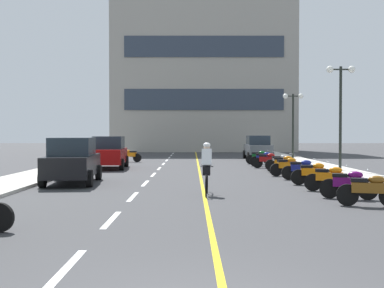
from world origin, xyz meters
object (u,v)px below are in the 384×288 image
motorcycle_6 (300,169)px  motorcycle_5 (311,173)px  motorcycle_7 (286,166)px  motorcycle_11 (262,159)px  motorcycle_4 (328,178)px  parked_car_mid (107,152)px  motorcycle_10 (266,160)px  cyclist_rider (205,167)px  parked_car_far (256,147)px  street_lamp_mid (338,94)px  motorcycle_8 (282,163)px  motorcycle_9 (279,162)px  motorcycle_13 (128,155)px  street_lamp_far (291,111)px  motorcycle_2 (367,189)px  parked_car_near (70,160)px  motorcycle_3 (347,184)px  motorcycle_12 (257,157)px

motorcycle_6 → motorcycle_5: bearing=-90.6°
motorcycle_7 → motorcycle_11: (-0.12, 6.54, 0.00)m
motorcycle_4 → motorcycle_11: (-0.38, 12.44, 0.00)m
parked_car_mid → motorcycle_4: (9.37, -10.59, -0.44)m
motorcycle_10 → cyclist_rider: cyclist_rider is taller
parked_car_mid → parked_car_far: 13.54m
street_lamp_mid → motorcycle_6: street_lamp_mid is taller
parked_car_mid → motorcycle_8: parked_car_mid is taller
motorcycle_4 → parked_car_mid: bearing=131.5°
street_lamp_mid → motorcycle_9: size_ratio=3.10×
motorcycle_6 → motorcycle_9: size_ratio=1.00×
motorcycle_7 → motorcycle_13: 14.01m
motorcycle_10 → motorcycle_11: (0.03, 1.53, 0.00)m
parked_car_far → motorcycle_11: size_ratio=2.47×
motorcycle_4 → motorcycle_11: 12.44m
street_lamp_far → motorcycle_2: street_lamp_far is taller
parked_car_far → motorcycle_8: 12.32m
motorcycle_7 → parked_car_near: bearing=-160.5°
parked_car_far → cyclist_rider: 21.37m
motorcycle_2 → motorcycle_11: (-0.49, 15.78, 0.00)m
motorcycle_6 → motorcycle_7: bearing=97.5°
motorcycle_10 → street_lamp_far: bearing=67.1°
motorcycle_11 → motorcycle_9: bearing=-82.6°
motorcycle_8 → motorcycle_13: (-8.95, 9.08, 0.00)m
motorcycle_3 → motorcycle_12: bearing=91.5°
parked_car_far → motorcycle_13: size_ratio=2.53×
parked_car_far → motorcycle_12: size_ratio=2.47×
motorcycle_4 → motorcycle_7: same height
parked_car_far → motorcycle_13: (-9.33, -3.23, -0.44)m
motorcycle_11 → cyclist_rider: (-3.85, -13.26, 0.41)m
parked_car_near → motorcycle_13: bearing=88.3°
motorcycle_3 → parked_car_mid: bearing=127.1°
parked_car_far → motorcycle_4: size_ratio=2.55×
parked_car_far → motorcycle_2: size_ratio=2.52×
motorcycle_4 → motorcycle_11: size_ratio=0.97×
parked_car_far → motorcycle_12: parked_car_far is taller
parked_car_near → parked_car_far: same height
motorcycle_8 → cyclist_rider: 9.54m
street_lamp_mid → street_lamp_far: street_lamp_mid is taller
motorcycle_2 → motorcycle_8: (-0.18, 11.10, 0.00)m
street_lamp_far → parked_car_mid: street_lamp_far is taller
motorcycle_8 → motorcycle_11: (-0.30, 4.68, 0.00)m
street_lamp_mid → motorcycle_5: (-2.87, -5.96, -3.50)m
motorcycle_5 → motorcycle_7: same height
cyclist_rider → street_lamp_far: bearing=70.1°
street_lamp_mid → motorcycle_10: (-3.23, 2.90, -3.50)m
motorcycle_12 → cyclist_rider: size_ratio=0.96×
parked_car_mid → motorcycle_12: parked_car_mid is taller
motorcycle_2 → motorcycle_10: same height
motorcycle_3 → parked_car_far: bearing=89.3°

